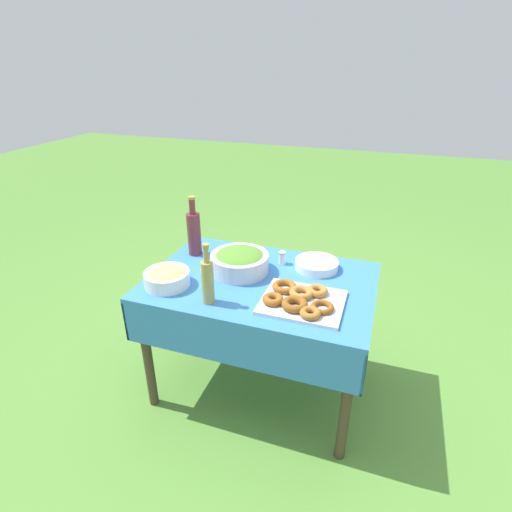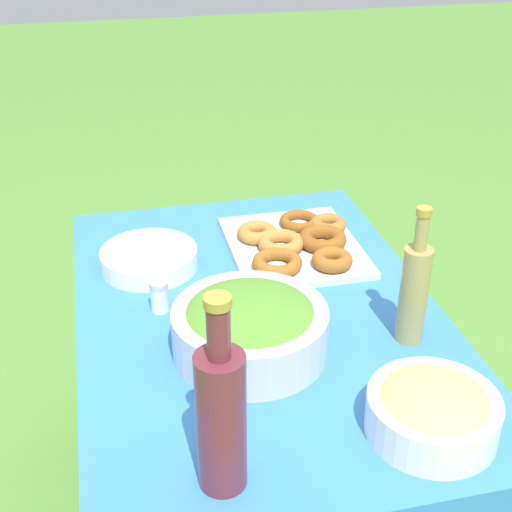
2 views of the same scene
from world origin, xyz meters
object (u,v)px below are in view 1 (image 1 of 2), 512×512
pasta_bowl (167,277)px  wine_bottle (194,232)px  salad_bowl (240,261)px  plate_stack (317,265)px  olive_oil_bottle (208,280)px  donut_platter (300,300)px

pasta_bowl → wine_bottle: (-0.03, 0.37, 0.09)m
salad_bowl → wine_bottle: (-0.32, 0.12, 0.08)m
salad_bowl → wine_bottle: bearing=160.2°
salad_bowl → plate_stack: size_ratio=1.33×
salad_bowl → pasta_bowl: salad_bowl is taller
pasta_bowl → wine_bottle: 0.38m
plate_stack → olive_oil_bottle: size_ratio=0.78×
pasta_bowl → donut_platter: 0.67m
donut_platter → plate_stack: donut_platter is taller
salad_bowl → olive_oil_bottle: size_ratio=1.04×
donut_platter → olive_oil_bottle: 0.44m
olive_oil_bottle → wine_bottle: bearing=123.4°
salad_bowl → olive_oil_bottle: bearing=-95.0°
salad_bowl → plate_stack: (0.38, 0.16, -0.04)m
donut_platter → wine_bottle: wine_bottle is taller
pasta_bowl → plate_stack: (0.67, 0.42, -0.02)m
pasta_bowl → olive_oil_bottle: bearing=-15.9°
pasta_bowl → donut_platter: (0.67, 0.05, -0.03)m
pasta_bowl → donut_platter: pasta_bowl is taller
salad_bowl → wine_bottle: wine_bottle is taller
plate_stack → pasta_bowl: bearing=-148.3°
plate_stack → salad_bowl: bearing=-156.9°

